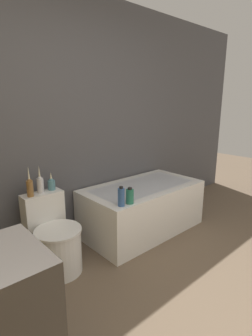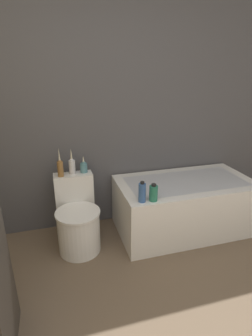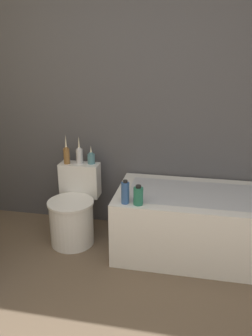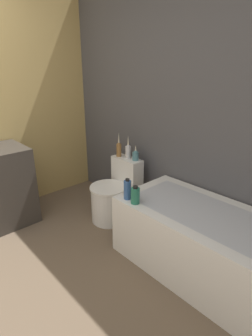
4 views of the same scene
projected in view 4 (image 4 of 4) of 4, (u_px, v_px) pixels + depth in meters
wall_back_tiled at (164, 104)px, 2.68m from camera, size 6.40×0.06×2.60m
bathtub at (201, 241)px, 2.21m from camera, size 1.42×0.76×0.56m
toilet at (113, 196)px, 2.98m from camera, size 0.42×0.57×0.69m
vanity_counter at (6, 185)px, 2.90m from camera, size 0.57×0.48×0.86m
vase_gold at (119, 149)px, 3.00m from camera, size 0.06×0.06×0.28m
vase_silver at (128, 151)px, 2.95m from camera, size 0.06×0.06×0.26m
vase_bronze at (135, 155)px, 2.89m from camera, size 0.07×0.07×0.18m
shampoo_bottle_tall at (127, 190)px, 2.29m from camera, size 0.06×0.06×0.19m
shampoo_bottle_short at (135, 195)px, 2.22m from camera, size 0.08×0.08×0.16m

